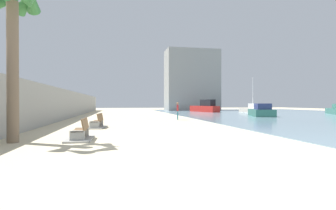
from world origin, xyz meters
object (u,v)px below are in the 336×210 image
bench_far (97,124)px  boat_outer (205,107)px  boat_nearest (255,109)px  bench_near (81,135)px  person_walking (178,109)px  boat_mid_bay (261,111)px  palm_tree (12,18)px

bench_far → boat_outer: size_ratio=0.28×
boat_nearest → bench_near: bearing=-131.3°
bench_near → person_walking: (7.46, 12.62, 0.81)m
boat_outer → bench_near: bearing=-117.8°
boat_nearest → boat_outer: boat_nearest is taller
person_walking → boat_mid_bay: bearing=19.4°
palm_tree → bench_far: (2.95, 5.93, -5.01)m
bench_far → boat_mid_bay: 21.92m
bench_near → boat_outer: bearing=62.2°
palm_tree → boat_mid_bay: 28.08m
bench_near → boat_nearest: bearing=48.7°
palm_tree → person_walking: (10.16, 12.93, -4.20)m
bench_far → boat_nearest: bearing=42.6°
boat_mid_bay → boat_nearest: boat_nearest is taller
palm_tree → boat_nearest: 39.88m
bench_near → boat_mid_bay: (19.15, 16.73, 0.40)m
bench_far → boat_outer: 32.36m
palm_tree → bench_far: size_ratio=3.14×
bench_far → boat_nearest: (24.54, 22.59, 0.39)m
boat_nearest → boat_outer: size_ratio=0.95×
palm_tree → bench_near: (2.70, 0.31, -5.01)m
palm_tree → bench_near: palm_tree is taller
boat_mid_bay → boat_outer: size_ratio=0.69×
person_walking → boat_mid_bay: size_ratio=0.32×
palm_tree → boat_outer: bearing=58.9°
bench_far → person_walking: 10.08m
boat_nearest → palm_tree: bearing=-134.0°
bench_far → boat_nearest: size_ratio=0.29×
bench_near → boat_outer: boat_outer is taller
boat_mid_bay → boat_nearest: bearing=63.8°
boat_outer → person_walking: bearing=-116.0°
bench_near → boat_mid_bay: size_ratio=0.38×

